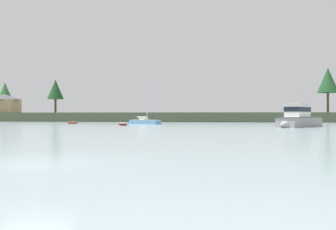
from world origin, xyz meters
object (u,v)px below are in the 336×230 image
Objects in this scene: dinghy_maroon at (122,125)px; cruiser_grey at (297,121)px; dinghy_red at (73,123)px; sailboat_skyblue at (145,123)px.

cruiser_grey reaches higher than dinghy_maroon.
dinghy_maroon is at bearing -36.67° from dinghy_red.
cruiser_grey is 39.92m from dinghy_red.
cruiser_grey is at bearing -10.15° from dinghy_maroon.
cruiser_grey is 3.11× the size of dinghy_red.
sailboat_skyblue is 0.88× the size of cruiser_grey.
cruiser_grey is (25.74, -4.61, 0.66)m from dinghy_maroon.
cruiser_grey reaches higher than dinghy_red.
sailboat_skyblue is 26.97m from cruiser_grey.
dinghy_maroon is at bearing -103.82° from sailboat_skyblue.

